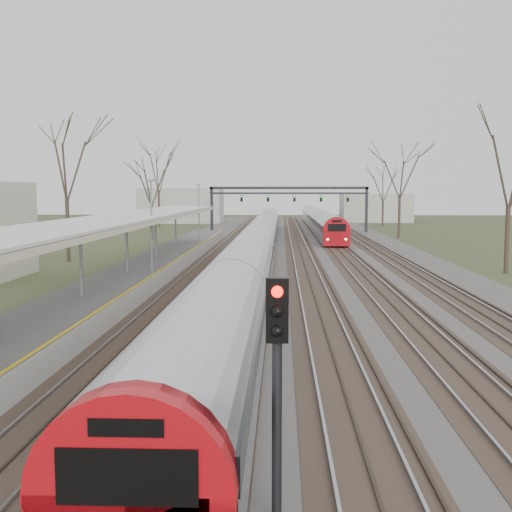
# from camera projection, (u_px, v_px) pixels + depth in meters

# --- Properties ---
(track_bed) EXTENTS (24.00, 160.00, 0.22)m
(track_bed) POSITION_uv_depth(u_px,v_px,m) (292.00, 254.00, 55.41)
(track_bed) COLOR #474442
(track_bed) RESTS_ON ground
(platform) EXTENTS (3.50, 69.00, 1.00)m
(platform) POSITION_uv_depth(u_px,v_px,m) (142.00, 274.00, 38.34)
(platform) COLOR #9E9B93
(platform) RESTS_ON ground
(canopy) EXTENTS (4.10, 50.00, 3.11)m
(canopy) POSITION_uv_depth(u_px,v_px,m) (122.00, 220.00, 33.51)
(canopy) COLOR slate
(canopy) RESTS_ON platform
(signal_gantry) EXTENTS (21.00, 0.59, 6.08)m
(signal_gantry) POSITION_uv_depth(u_px,v_px,m) (289.00, 195.00, 84.74)
(signal_gantry) COLOR black
(signal_gantry) RESTS_ON ground
(tree_west_far) EXTENTS (5.50, 5.50, 11.33)m
(tree_west_far) POSITION_uv_depth(u_px,v_px,m) (66.00, 157.00, 48.34)
(tree_west_far) COLOR #2D231C
(tree_west_far) RESTS_ON ground
(tree_east_far) EXTENTS (5.00, 5.00, 10.30)m
(tree_east_far) POSITION_uv_depth(u_px,v_px,m) (510.00, 162.00, 41.22)
(tree_east_far) COLOR #2D231C
(tree_east_far) RESTS_ON ground
(train_near) EXTENTS (2.62, 90.21, 3.05)m
(train_near) POSITION_uv_depth(u_px,v_px,m) (259.00, 240.00, 52.27)
(train_near) COLOR #B7B9C2
(train_near) RESTS_ON ground
(train_far) EXTENTS (2.62, 60.21, 3.05)m
(train_far) POSITION_uv_depth(u_px,v_px,m) (319.00, 220.00, 89.79)
(train_far) COLOR #B7B9C2
(train_far) RESTS_ON ground
(signal_post) EXTENTS (0.35, 0.45, 4.10)m
(signal_post) POSITION_uv_depth(u_px,v_px,m) (277.00, 364.00, 9.96)
(signal_post) COLOR black
(signal_post) RESTS_ON ground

